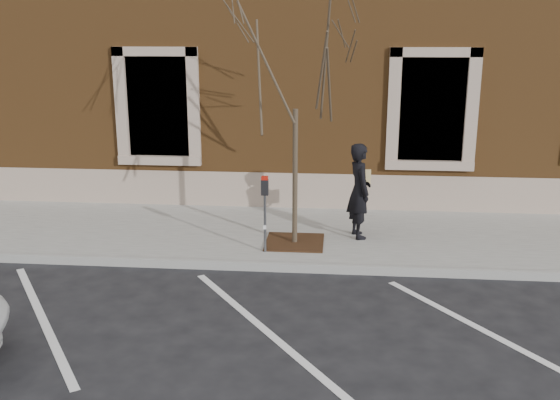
# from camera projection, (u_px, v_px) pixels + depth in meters

# --- Properties ---
(ground) EXTENTS (120.00, 120.00, 0.00)m
(ground) POSITION_uv_depth(u_px,v_px,m) (277.00, 270.00, 10.84)
(ground) COLOR #28282B
(ground) RESTS_ON ground
(sidewalk_near) EXTENTS (40.00, 3.50, 0.15)m
(sidewalk_near) POSITION_uv_depth(u_px,v_px,m) (285.00, 235.00, 12.50)
(sidewalk_near) COLOR #B3B1A8
(sidewalk_near) RESTS_ON ground
(curb_near) EXTENTS (40.00, 0.12, 0.15)m
(curb_near) POSITION_uv_depth(u_px,v_px,m) (277.00, 267.00, 10.77)
(curb_near) COLOR #9E9E99
(curb_near) RESTS_ON ground
(parking_stripes) EXTENTS (28.00, 4.40, 0.01)m
(parking_stripes) POSITION_uv_depth(u_px,v_px,m) (261.00, 327.00, 8.72)
(parking_stripes) COLOR silver
(parking_stripes) RESTS_ON ground
(building_civic) EXTENTS (40.00, 8.62, 8.00)m
(building_civic) POSITION_uv_depth(u_px,v_px,m) (304.00, 33.00, 17.25)
(building_civic) COLOR brown
(building_civic) RESTS_ON ground
(man) EXTENTS (0.60, 0.76, 1.84)m
(man) POSITION_uv_depth(u_px,v_px,m) (359.00, 191.00, 11.91)
(man) COLOR black
(man) RESTS_ON sidewalk_near
(parking_meter) EXTENTS (0.13, 0.10, 1.40)m
(parking_meter) POSITION_uv_depth(u_px,v_px,m) (265.00, 200.00, 11.05)
(parking_meter) COLOR #595B60
(parking_meter) RESTS_ON sidewalk_near
(tree_grate) EXTENTS (1.09, 1.09, 0.03)m
(tree_grate) POSITION_uv_depth(u_px,v_px,m) (295.00, 242.00, 11.77)
(tree_grate) COLOR #452816
(tree_grate) RESTS_ON sidewalk_near
(sapling) EXTENTS (2.75, 2.75, 4.59)m
(sapling) POSITION_uv_depth(u_px,v_px,m) (296.00, 70.00, 10.95)
(sapling) COLOR #423828
(sapling) RESTS_ON sidewalk_near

